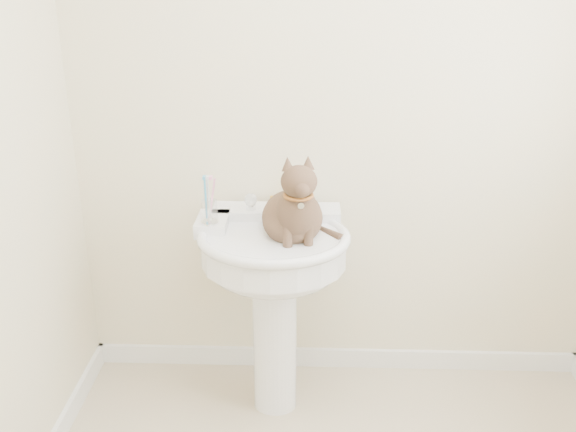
{
  "coord_description": "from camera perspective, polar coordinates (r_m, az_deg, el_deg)",
  "views": [
    {
      "loc": [
        -0.13,
        -1.42,
        1.76
      ],
      "look_at": [
        -0.21,
        0.8,
        0.87
      ],
      "focal_mm": 40.0,
      "sensor_mm": 36.0,
      "label": 1
    }
  ],
  "objects": [
    {
      "name": "soap_bar",
      "position": [
        2.63,
        -0.51,
        1.38
      ],
      "size": [
        0.1,
        0.08,
        0.03
      ],
      "primitive_type": "cube",
      "rotation": [
        0.0,
        0.0,
        0.27
      ],
      "color": "gold",
      "rests_on": "pedestal_sink"
    },
    {
      "name": "cat",
      "position": [
        2.38,
        0.51,
        0.3
      ],
      "size": [
        0.25,
        0.32,
        0.47
      ],
      "rotation": [
        0.0,
        0.0,
        0.21
      ],
      "color": "brown",
      "rests_on": "pedestal_sink"
    },
    {
      "name": "baseboard_back",
      "position": [
        3.04,
        4.19,
        -12.44
      ],
      "size": [
        2.2,
        0.02,
        0.09
      ],
      "primitive_type": "cube",
      "color": "white",
      "rests_on": "floor"
    },
    {
      "name": "faucet",
      "position": [
        2.54,
        -1.09,
        1.26
      ],
      "size": [
        0.28,
        0.12,
        0.14
      ],
      "color": "silver",
      "rests_on": "pedestal_sink"
    },
    {
      "name": "toothbrush_cup",
      "position": [
        2.44,
        -6.99,
        0.44
      ],
      "size": [
        0.07,
        0.07,
        0.19
      ],
      "rotation": [
        0.0,
        0.0,
        0.1
      ],
      "color": "silver",
      "rests_on": "pedestal_sink"
    },
    {
      "name": "wall_back",
      "position": [
        2.57,
        4.93,
        10.42
      ],
      "size": [
        2.2,
        0.0,
        2.5
      ],
      "primitive_type": null,
      "color": "beige",
      "rests_on": "ground"
    },
    {
      "name": "pedestal_sink",
      "position": [
        2.49,
        -1.29,
        -4.62
      ],
      "size": [
        0.6,
        0.59,
        0.82
      ],
      "color": "white",
      "rests_on": "floor"
    }
  ]
}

